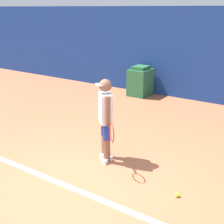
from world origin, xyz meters
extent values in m
plane|color=#B76642|center=(0.00, 0.00, 0.00)|extent=(24.00, 24.00, 0.00)
cube|color=navy|center=(0.00, 5.74, 1.35)|extent=(24.00, 0.10, 2.71)
cube|color=white|center=(0.00, -0.05, 0.01)|extent=(21.60, 0.10, 0.01)
cylinder|color=brown|center=(-0.24, 1.12, 0.22)|extent=(0.12, 0.12, 0.45)
cylinder|color=navy|center=(-0.24, 1.12, 0.59)|extent=(0.14, 0.14, 0.27)
cube|color=white|center=(-0.24, 1.12, 0.04)|extent=(0.10, 0.24, 0.08)
cylinder|color=brown|center=(-0.09, 0.97, 0.22)|extent=(0.12, 0.12, 0.45)
cylinder|color=navy|center=(-0.09, 0.97, 0.59)|extent=(0.14, 0.14, 0.27)
cube|color=white|center=(-0.09, 0.97, 0.04)|extent=(0.10, 0.24, 0.08)
cube|color=white|center=(-0.17, 1.05, 0.99)|extent=(0.38, 0.38, 0.53)
sphere|color=brown|center=(-0.17, 1.05, 1.40)|extent=(0.22, 0.22, 0.22)
cube|color=white|center=(-0.24, 0.97, 1.42)|extent=(0.21, 0.21, 0.02)
cylinder|color=brown|center=(-0.31, 1.18, 1.01)|extent=(0.09, 0.09, 0.50)
cylinder|color=brown|center=(-0.02, 0.91, 1.01)|extent=(0.09, 0.09, 0.50)
cylinder|color=black|center=(0.05, 0.84, 0.75)|extent=(0.17, 0.17, 0.03)
torus|color=red|center=(0.23, 0.66, 0.75)|extent=(0.25, 0.24, 0.33)
sphere|color=#D1E533|center=(1.40, 0.66, 0.03)|extent=(0.07, 0.07, 0.07)
cube|color=#28663D|center=(-1.85, 5.29, 0.42)|extent=(0.60, 0.72, 0.84)
cube|color=#28663D|center=(-1.85, 5.29, 0.89)|extent=(0.42, 0.50, 0.10)
camera|label=1|loc=(2.85, -3.16, 2.65)|focal=50.00mm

